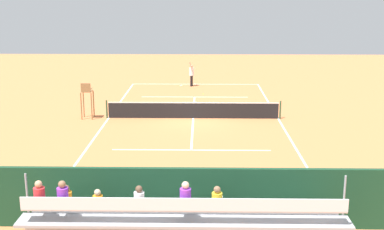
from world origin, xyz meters
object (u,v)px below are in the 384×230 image
at_px(umpire_chair, 87,97).
at_px(tennis_racket, 181,86).
at_px(tennis_player, 192,73).
at_px(equipment_bag, 228,214).
at_px(tennis_ball_near, 203,94).
at_px(courtside_bench, 285,202).
at_px(bleacher_stand, 178,218).
at_px(tennis_net, 193,110).

relative_size(umpire_chair, tennis_racket, 3.65).
distance_m(tennis_player, tennis_racket, 1.32).
distance_m(equipment_bag, tennis_ball_near, 20.43).
bearing_deg(tennis_ball_near, courtside_bench, 97.39).
height_order(tennis_player, tennis_ball_near, tennis_player).
relative_size(courtside_bench, tennis_player, 0.93).
relative_size(equipment_bag, tennis_player, 0.47).
distance_m(bleacher_stand, equipment_bag, 2.64).
bearing_deg(tennis_ball_near, equipment_bag, 92.08).
relative_size(bleacher_stand, tennis_ball_near, 137.27).
bearing_deg(umpire_chair, tennis_player, -119.83).
bearing_deg(tennis_racket, tennis_net, 96.28).
bearing_deg(tennis_ball_near, tennis_player, -73.84).
xyz_separation_m(umpire_chair, tennis_ball_near, (-6.81, -7.18, -1.28)).
height_order(umpire_chair, tennis_ball_near, umpire_chair).
relative_size(bleacher_stand, courtside_bench, 5.03).
relative_size(tennis_net, tennis_ball_near, 156.06).
relative_size(tennis_racket, tennis_ball_near, 8.88).
bearing_deg(equipment_bag, bleacher_stand, 51.61).
relative_size(tennis_net, tennis_player, 5.35).
relative_size(tennis_player, tennis_racket, 3.29).
bearing_deg(umpire_chair, tennis_ball_near, -133.50).
bearing_deg(courtside_bench, equipment_bag, 3.89).
bearing_deg(equipment_bag, tennis_ball_near, -87.92).
relative_size(tennis_net, umpire_chair, 4.81).
distance_m(umpire_chair, tennis_ball_near, 9.98).
bearing_deg(tennis_racket, bleacher_stand, 92.06).
bearing_deg(tennis_ball_near, bleacher_stand, 87.90).
relative_size(bleacher_stand, equipment_bag, 10.07).
height_order(bleacher_stand, courtside_bench, bleacher_stand).
bearing_deg(tennis_player, umpire_chair, 60.17).
distance_m(umpire_chair, courtside_bench, 16.17).
xyz_separation_m(tennis_racket, tennis_ball_near, (-1.75, 3.27, 0.02)).
bearing_deg(tennis_racket, umpire_chair, 64.13).
bearing_deg(bleacher_stand, tennis_ball_near, -92.10).
bearing_deg(courtside_bench, tennis_net, -76.26).
bearing_deg(tennis_ball_near, tennis_net, 85.00).
bearing_deg(tennis_net, courtside_bench, 103.74).
bearing_deg(bleacher_stand, tennis_net, -90.78).
height_order(tennis_net, bleacher_stand, bleacher_stand).
height_order(bleacher_stand, tennis_racket, bleacher_stand).
xyz_separation_m(umpire_chair, tennis_player, (-5.91, -10.30, -0.30)).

